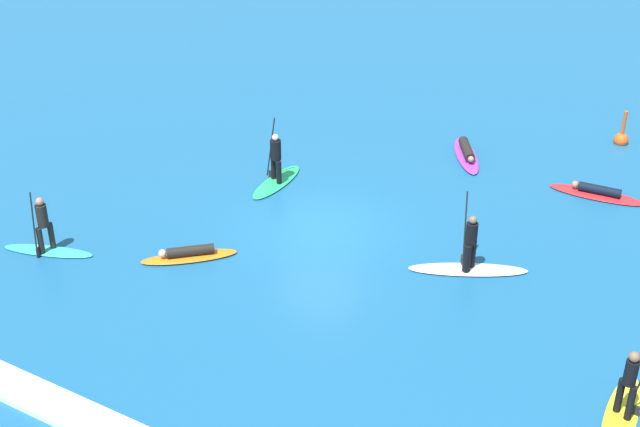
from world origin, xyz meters
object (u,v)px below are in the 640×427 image
surfer_on_yellow_board (625,401)px  surfer_on_orange_board (189,255)px  surfer_on_teal_board (45,236)px  marker_buoy (621,138)px  surfer_on_white_board (469,258)px  surfer_on_green_board (276,171)px  surfer_on_purple_board (467,153)px  surfer_on_red_board (597,193)px

surfer_on_yellow_board → surfer_on_orange_board: surfer_on_yellow_board is taller
surfer_on_teal_board → marker_buoy: surfer_on_teal_board is taller
surfer_on_teal_board → surfer_on_yellow_board: 15.94m
surfer_on_teal_board → surfer_on_white_board: (10.76, 5.08, -0.12)m
surfer_on_green_board → surfer_on_teal_board: surfer_on_green_board is taller
surfer_on_white_board → marker_buoy: surfer_on_white_board is taller
surfer_on_green_board → surfer_on_purple_board: size_ratio=0.96×
surfer_on_yellow_board → surfer_on_red_board: bearing=14.2°
surfer_on_white_board → surfer_on_orange_board: (-7.07, -3.34, -0.28)m
surfer_on_red_board → surfer_on_yellow_board: 10.29m
surfer_on_red_board → surfer_on_purple_board: size_ratio=1.12×
surfer_on_teal_board → surfer_on_yellow_board: size_ratio=0.90×
surfer_on_green_board → surfer_on_white_board: size_ratio=0.81×
surfer_on_white_board → surfer_on_yellow_board: bearing=116.6°
surfer_on_yellow_board → marker_buoy: (-3.48, 14.01, -0.26)m
surfer_on_red_board → surfer_on_purple_board: bearing=-10.8°
surfer_on_teal_board → surfer_on_white_board: surfer_on_white_board is taller
surfer_on_purple_board → marker_buoy: bearing=98.5°
surfer_on_teal_board → marker_buoy: (12.40, 15.35, -0.34)m
surfer_on_green_board → surfer_on_white_board: 7.51m
surfer_on_red_board → surfer_on_teal_board: (-12.70, -11.12, 0.42)m
surfer_on_teal_board → surfer_on_white_board: bearing=-173.9°
surfer_on_purple_board → marker_buoy: 5.71m
surfer_on_purple_board → surfer_on_yellow_board: (7.81, -10.28, 0.30)m
surfer_on_green_board → surfer_on_purple_board: 6.73m
surfer_on_purple_board → surfer_on_red_board: bearing=51.6°
surfer_on_green_board → surfer_on_white_board: (7.32, -1.69, -0.04)m
surfer_on_red_board → surfer_on_teal_board: bearing=36.6°
surfer_on_green_board → surfer_on_orange_board: 5.04m
surfer_on_red_board → surfer_on_orange_board: 13.01m
surfer_on_yellow_board → surfer_on_orange_board: bearing=84.3°
surfer_on_red_board → surfer_on_yellow_board: surfer_on_yellow_board is taller
surfer_on_purple_board → surfer_on_orange_board: surfer_on_purple_board is taller
surfer_on_green_board → marker_buoy: bearing=-46.8°
surfer_on_white_board → marker_buoy: 10.41m
surfer_on_white_board → surfer_on_green_board: bearing=-40.3°
marker_buoy → surfer_on_teal_board: bearing=-128.9°
surfer_on_purple_board → surfer_on_white_board: 7.08m
surfer_on_white_board → surfer_on_teal_board: bearing=-2.0°
surfer_on_yellow_board → surfer_on_orange_board: 12.20m
surfer_on_green_board → surfer_on_red_board: surfer_on_green_board is taller
surfer_on_red_board → surfer_on_green_board: bearing=20.6°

